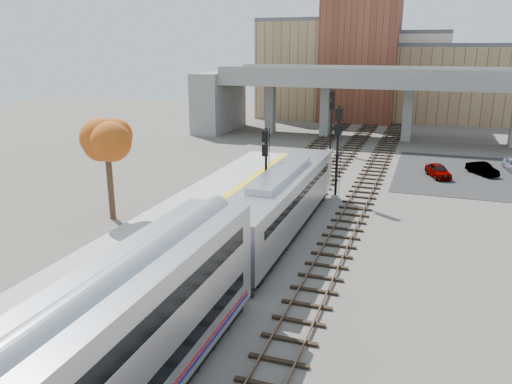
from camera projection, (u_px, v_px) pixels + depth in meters
The scene contains 14 objects.
ground at pixel (231, 270), 28.08m from camera, with size 160.00×160.00×0.00m, color #47423D.
platform at pixel (120, 251), 30.32m from camera, with size 4.50×60.00×0.35m, color #9E9E99.
yellow_strip at pixel (147, 252), 29.67m from camera, with size 0.70×60.00×0.01m, color yellow.
tracks at pixel (302, 206), 39.09m from camera, with size 10.70×95.00×0.25m.
overpass at pixel (393, 96), 65.66m from camera, with size 54.00×12.00×9.50m.
buildings_far at pixel (382, 72), 85.78m from camera, with size 43.00×21.00×20.60m.
parking_lot at pixel (469, 174), 49.02m from camera, with size 14.00×18.00×0.04m, color black.
locomotive at pixel (281, 201), 33.00m from camera, with size 3.02×19.05×4.10m.
signal_mast_near at pixel (266, 175), 36.23m from camera, with size 0.60×0.64×6.56m.
signal_mast_mid at pixel (337, 153), 40.17m from camera, with size 0.60×0.64×7.62m.
signal_mast_far at pixel (331, 121), 58.44m from camera, with size 0.60×0.64×7.29m.
tree at pixel (107, 141), 34.89m from camera, with size 3.60×3.60×7.74m.
car_a at pixel (438, 171), 47.65m from camera, with size 1.54×3.82×1.30m, color #99999E.
car_b at pixel (482, 169), 48.63m from camera, with size 1.25×3.58×1.18m, color #99999E.
Camera 1 is at (9.80, -23.80, 12.14)m, focal length 35.00 mm.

